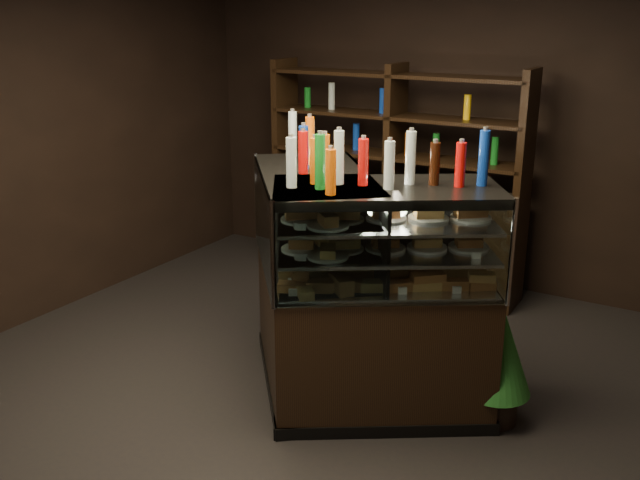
# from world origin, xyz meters

# --- Properties ---
(ground) EXTENTS (5.00, 5.00, 0.00)m
(ground) POSITION_xyz_m (0.00, 0.00, 0.00)
(ground) COLOR black
(ground) RESTS_ON ground
(room_shell) EXTENTS (5.02, 5.02, 3.01)m
(room_shell) POSITION_xyz_m (0.00, 0.00, 1.94)
(room_shell) COLOR black
(room_shell) RESTS_ON ground
(display_case) EXTENTS (1.98, 1.47, 1.47)m
(display_case) POSITION_xyz_m (0.31, 0.05, 0.49)
(display_case) COLOR black
(display_case) RESTS_ON ground
(food_display) EXTENTS (1.58, 1.05, 0.45)m
(food_display) POSITION_xyz_m (0.31, 0.04, 1.11)
(food_display) COLOR #BB8143
(food_display) RESTS_ON display_case
(bottles_top) EXTENTS (1.41, 0.91, 0.30)m
(bottles_top) POSITION_xyz_m (0.31, 0.05, 1.60)
(bottles_top) COLOR #0F38B2
(bottles_top) RESTS_ON display_case
(potted_conifer) EXTENTS (0.41, 0.41, 0.88)m
(potted_conifer) POSITION_xyz_m (1.24, 0.25, 0.50)
(potted_conifer) COLOR black
(potted_conifer) RESTS_ON ground
(back_shelving) EXTENTS (2.36, 0.44, 2.00)m
(back_shelving) POSITION_xyz_m (-0.32, 2.05, 0.61)
(back_shelving) COLOR black
(back_shelving) RESTS_ON ground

